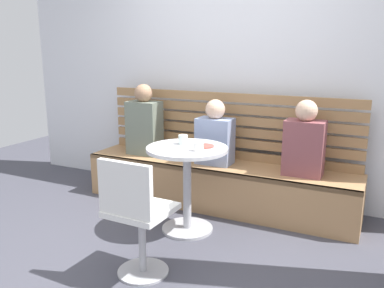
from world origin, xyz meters
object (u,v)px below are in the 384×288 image
Objects in this scene: plate_small at (204,146)px; cafe_table at (187,173)px; white_chair at (136,214)px; person_child_left at (304,142)px; person_child_middle at (215,136)px; booth_bench at (216,185)px; cup_glass_short at (183,140)px; cup_ceramic_white at (198,147)px; person_adult at (144,123)px.

cafe_table is at bearing -148.28° from plate_small.
person_child_left is (0.81, 1.44, 0.27)m from white_chair.
plate_small is at bearing -76.68° from person_child_middle.
plate_small reaches higher than booth_bench.
person_child_left reaches higher than cup_glass_short.
person_child_middle is 0.70m from cup_ceramic_white.
booth_bench is at bearing 88.95° from cafe_table.
booth_bench is at bearing 80.42° from cup_glass_short.
person_child_middle reaches higher than white_chair.
person_child_middle is 7.83× the size of cup_glass_short.
person_adult is 1.10× the size of person_child_left.
cup_ceramic_white is at bearing -78.00° from person_child_middle.
cup_glass_short is at bearing 134.30° from cafe_table.
cup_glass_short is (-0.22, 0.15, 0.01)m from cup_ceramic_white.
cup_ceramic_white is 0.26m from cup_glass_short.
person_child_middle is at bearing 91.43° from white_chair.
person_child_left reaches higher than cafe_table.
person_adult is (-0.83, 0.02, 0.55)m from booth_bench.
cup_glass_short is 0.20m from plate_small.
white_chair is at bearing -83.26° from cup_glass_short.
booth_bench is 4.31× the size of person_child_middle.
person_child_middle is at bearing 103.32° from plate_small.
person_child_middle is at bearing 90.86° from cafe_table.
person_child_left is 1.07× the size of person_child_middle.
plate_small reaches higher than cafe_table.
cup_glass_short is at bearing -99.58° from booth_bench.
cafe_table reaches higher than booth_bench.
person_child_left reaches higher than booth_bench.
person_child_left reaches higher than cup_ceramic_white.
plate_small is (-0.72, -0.55, 0.01)m from person_child_left.
booth_bench is 4.03× the size of person_child_left.
person_child_left is (0.82, 0.00, 0.52)m from booth_bench.
cafe_table is 0.27m from plate_small.
person_adult is 9.24× the size of cup_glass_short.
person_child_left is 1.06m from cup_glass_short.
booth_bench is at bearing 10.41° from person_child_middle.
person_adult reaches higher than booth_bench.
white_chair is at bearing -98.39° from cup_ceramic_white.
cafe_table is (-0.01, -0.62, 0.30)m from booth_bench.
person_child_middle is (-0.01, 0.62, 0.20)m from cafe_table.
cup_ceramic_white is at bearing 81.61° from white_chair.
cup_ceramic_white is (0.12, -0.69, 0.55)m from booth_bench.
cup_glass_short is (-0.11, 0.90, 0.32)m from white_chair.
person_adult is at bearing 142.29° from cafe_table.
person_adult is at bearing 178.53° from person_child_middle.
cup_ceramic_white is (0.11, 0.74, 0.31)m from white_chair.
person_child_left is 0.98m from cup_ceramic_white.
person_adult is 1.18× the size of person_child_middle.
cup_glass_short is (-0.08, 0.08, 0.26)m from cafe_table.
person_child_middle reaches higher than cafe_table.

